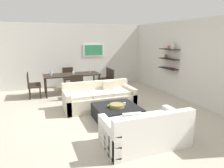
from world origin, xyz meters
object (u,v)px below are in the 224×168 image
dining_chair_head (68,77)px  sofa_beige (99,99)px  loveseat_white (145,131)px  wine_glass_right_far (90,69)px  coffee_table (117,113)px  dining_chair_left_far (32,82)px  decorative_bowl (117,105)px  dining_table (72,76)px  wine_glass_left_far (51,72)px  wine_glass_left_near (51,73)px  dining_chair_right_near (109,79)px  dining_chair_left_near (32,85)px  dining_chair_right_far (106,77)px  candle_jar (124,104)px  apple_on_coffee_table (108,106)px  dining_chair_foot (76,85)px  wine_glass_foot (73,72)px

dining_chair_head → sofa_beige: bearing=-80.6°
loveseat_white → wine_glass_right_far: wine_glass_right_far is taller
coffee_table → dining_chair_left_far: size_ratio=1.25×
decorative_bowl → dining_table: size_ratio=0.18×
wine_glass_left_far → wine_glass_right_far: bearing=0.0°
wine_glass_left_near → dining_chair_right_near: bearing=-2.3°
dining_chair_left_near → wine_glass_left_far: 0.84m
dining_chair_right_near → wine_glass_right_far: size_ratio=4.90×
dining_chair_right_far → wine_glass_left_near: 2.25m
coffee_table → wine_glass_right_far: size_ratio=6.12×
loveseat_white → dining_chair_left_near: (-2.11, 4.27, 0.21)m
candle_jar → dining_chair_left_far: 3.97m
decorative_bowl → candle_jar: 0.28m
apple_on_coffee_table → dining_chair_left_far: size_ratio=0.09×
coffee_table → decorative_bowl: 0.25m
wine_glass_right_far → dining_chair_right_near: bearing=-23.0°
candle_jar → wine_glass_left_far: bearing=116.7°
candle_jar → wine_glass_left_near: wine_glass_left_near is taller
dining_chair_head → wine_glass_left_far: 1.11m
apple_on_coffee_table → dining_chair_right_near: dining_chair_right_near is taller
loveseat_white → decorative_bowl: (-0.08, 1.31, 0.13)m
sofa_beige → dining_chair_left_near: (-1.92, 1.80, 0.21)m
apple_on_coffee_table → dining_chair_foot: bearing=99.1°
sofa_beige → dining_table: size_ratio=1.02×
apple_on_coffee_table → dining_chair_left_near: 3.42m
wine_glass_right_far → wine_glass_left_near: 1.52m
dining_chair_head → decorative_bowl: bearing=-81.7°
dining_chair_left_near → dining_chair_right_far: 2.93m
coffee_table → dining_chair_foot: size_ratio=1.25×
dining_chair_foot → wine_glass_foot: size_ratio=5.23×
decorative_bowl → wine_glass_left_far: 3.55m
dining_table → wine_glass_left_near: bearing=-172.0°
loveseat_white → apple_on_coffee_table: size_ratio=21.37×
loveseat_white → dining_chair_right_near: bearing=79.4°
dining_chair_right_near → wine_glass_left_far: 2.25m
candle_jar → dining_chair_right_near: bearing=77.8°
dining_table → wine_glass_left_far: (-0.75, 0.11, 0.18)m
apple_on_coffee_table → wine_glass_right_far: 3.25m
decorative_bowl → dining_chair_foot: 2.39m
dining_chair_left_far → dining_chair_right_far: bearing=0.0°
wine_glass_right_far → candle_jar: bearing=-88.5°
dining_chair_foot → wine_glass_left_near: bearing=135.9°
sofa_beige → wine_glass_foot: (-0.47, 1.63, 0.58)m
wine_glass_foot → wine_glass_left_far: (-0.75, 0.47, -0.01)m
apple_on_coffee_table → wine_glass_foot: bearing=97.5°
dining_table → dining_chair_foot: dining_chair_foot is taller
dining_chair_head → dining_chair_right_far: size_ratio=1.00×
candle_jar → wine_glass_foot: bearing=107.3°
candle_jar → dining_chair_right_near: dining_chair_right_near is taller
apple_on_coffee_table → wine_glass_foot: wine_glass_foot is taller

